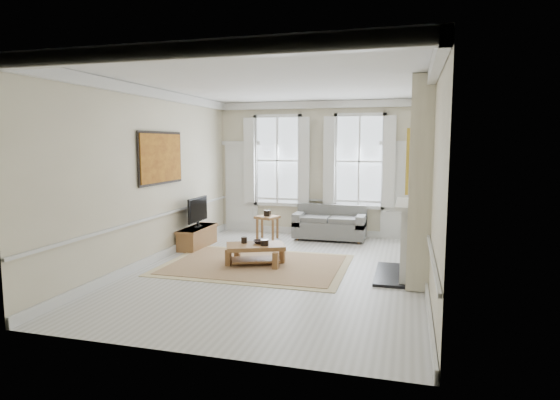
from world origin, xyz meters
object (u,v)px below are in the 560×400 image
(sofa, at_px, (330,225))
(coffee_table, at_px, (256,248))
(side_table, at_px, (267,220))
(tv_stand, at_px, (198,237))

(sofa, distance_m, coffee_table, 3.03)
(side_table, height_order, tv_stand, side_table)
(coffee_table, distance_m, tv_stand, 2.14)
(side_table, relative_size, tv_stand, 0.48)
(sofa, bearing_deg, tv_stand, -148.59)
(sofa, distance_m, tv_stand, 3.23)
(sofa, height_order, side_table, sofa)
(sofa, bearing_deg, coffee_table, -108.79)
(sofa, height_order, tv_stand, sofa)
(coffee_table, bearing_deg, sofa, 47.73)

